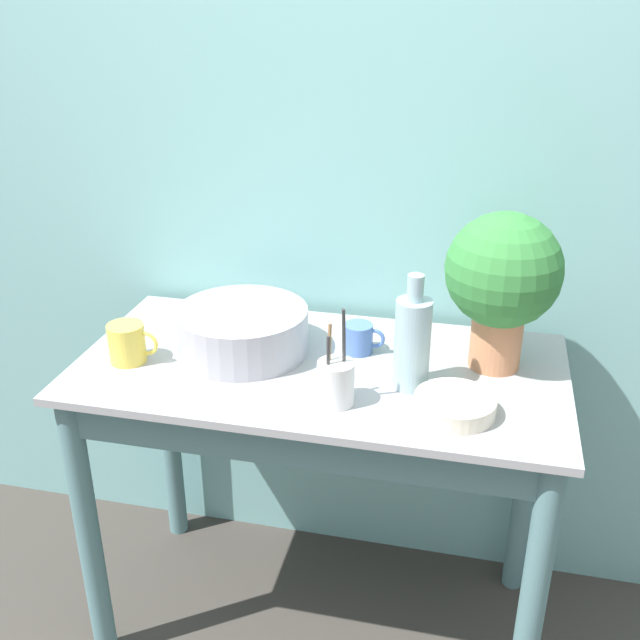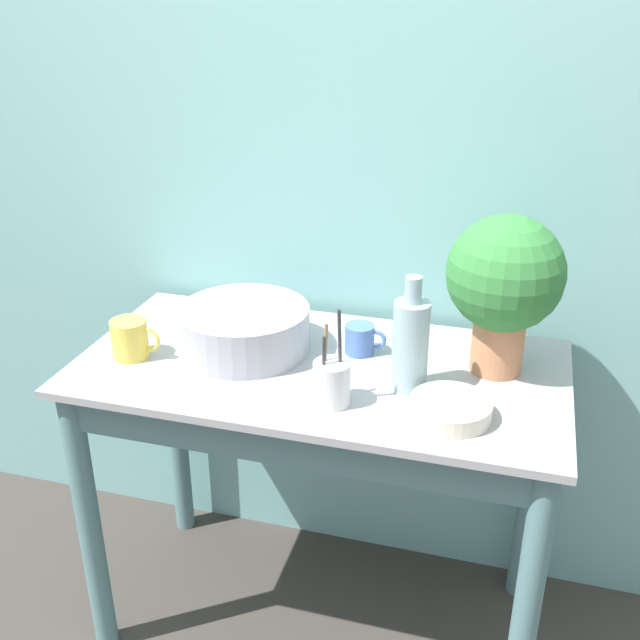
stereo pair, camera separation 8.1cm
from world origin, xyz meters
TOP-DOWN VIEW (x-y plane):
  - wall_back at (0.00, 0.66)m, footprint 6.00×0.05m
  - counter_table at (0.00, 0.28)m, footprint 1.19×0.61m
  - potted_plant at (0.41, 0.39)m, footprint 0.27×0.27m
  - bowl_wash_large at (-0.21, 0.33)m, footprint 0.33×0.33m
  - bottle_tall at (0.23, 0.25)m, footprint 0.08×0.08m
  - mug_blue at (0.08, 0.39)m, footprint 0.10×0.07m
  - mug_yellow at (-0.46, 0.22)m, footprint 0.13×0.09m
  - bowl_small_cream at (0.34, 0.15)m, footprint 0.18×0.18m
  - utensil_cup at (0.07, 0.14)m, footprint 0.08×0.08m

SIDE VIEW (x-z plane):
  - counter_table at x=0.00m, z-range 0.23..1.06m
  - bowl_small_cream at x=0.34m, z-range 0.83..0.87m
  - mug_blue at x=0.08m, z-range 0.83..0.90m
  - mug_yellow at x=-0.46m, z-range 0.83..0.93m
  - utensil_cup at x=0.07m, z-range 0.76..1.00m
  - bowl_wash_large at x=-0.21m, z-range 0.83..0.94m
  - bottle_tall at x=0.23m, z-range 0.80..1.08m
  - potted_plant at x=0.41m, z-range 0.87..1.25m
  - wall_back at x=0.00m, z-range 0.00..2.40m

